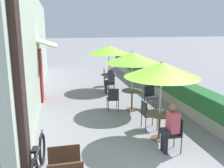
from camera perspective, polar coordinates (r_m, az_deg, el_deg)
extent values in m
cube|color=#B2C1AD|center=(11.25, -16.84, 7.89)|extent=(0.24, 14.85, 4.20)
cube|color=black|center=(4.50, -20.37, 0.36)|extent=(0.12, 0.56, 4.20)
cube|color=maroon|center=(10.65, -15.87, 1.96)|extent=(0.08, 0.96, 2.10)
cube|color=beige|center=(10.47, -14.61, 9.05)|extent=(0.78, 1.80, 0.30)
cube|color=gray|center=(12.28, 9.21, -0.18)|extent=(0.44, 13.85, 0.45)
cube|color=#235B2D|center=(12.18, 9.30, 2.13)|extent=(0.60, 13.16, 0.56)
cylinder|color=brown|center=(7.13, 10.61, -12.12)|extent=(0.44, 0.44, 0.02)
cylinder|color=brown|center=(6.99, 10.73, -9.46)|extent=(0.06, 0.06, 0.72)
cylinder|color=brown|center=(6.86, 10.86, -6.69)|extent=(0.74, 0.74, 0.02)
cylinder|color=#B7B7BC|center=(6.76, 10.98, -4.22)|extent=(0.04, 0.04, 2.08)
cone|color=#8CD138|center=(6.55, 11.32, 3.25)|extent=(1.96, 1.96, 0.39)
sphere|color=#B7B7BC|center=(6.52, 11.40, 5.03)|extent=(0.07, 0.07, 0.07)
cube|color=#232328|center=(6.37, 13.42, -11.13)|extent=(0.41, 0.41, 0.04)
cube|color=#232328|center=(6.37, 15.03, -9.17)|extent=(0.04, 0.38, 0.42)
cylinder|color=#232328|center=(6.54, 11.15, -12.53)|extent=(0.02, 0.02, 0.45)
cylinder|color=#232328|center=(6.25, 12.56, -13.88)|extent=(0.02, 0.02, 0.45)
cylinder|color=#232328|center=(6.68, 14.02, -12.08)|extent=(0.02, 0.02, 0.45)
cylinder|color=#232328|center=(6.40, 15.54, -13.35)|extent=(0.02, 0.02, 0.45)
cylinder|color=#23232D|center=(6.45, 11.53, -12.81)|extent=(0.11, 0.11, 0.47)
cylinder|color=#23232D|center=(6.32, 12.16, -13.41)|extent=(0.11, 0.11, 0.47)
cube|color=#23232D|center=(6.30, 12.72, -10.58)|extent=(0.37, 0.31, 0.12)
cube|color=#AD424C|center=(6.25, 13.75, -8.34)|extent=(0.23, 0.34, 0.50)
sphere|color=brown|center=(6.12, 13.77, -5.14)|extent=(0.20, 0.20, 0.20)
cube|color=#232328|center=(7.57, 8.55, -6.92)|extent=(0.41, 0.41, 0.04)
cube|color=#232328|center=(7.43, 7.27, -5.54)|extent=(0.04, 0.38, 0.42)
cylinder|color=#232328|center=(7.56, 10.28, -8.84)|extent=(0.02, 0.02, 0.45)
cylinder|color=#232328|center=(7.87, 9.22, -7.90)|extent=(0.02, 0.02, 0.45)
cylinder|color=#232328|center=(7.43, 7.71, -9.15)|extent=(0.02, 0.02, 0.45)
cylinder|color=#232328|center=(7.74, 6.74, -8.18)|extent=(0.02, 0.02, 0.45)
cylinder|color=teal|center=(6.93, 11.96, -6.03)|extent=(0.07, 0.07, 0.09)
cylinder|color=brown|center=(9.30, 4.51, -5.80)|extent=(0.44, 0.44, 0.02)
cylinder|color=brown|center=(9.19, 4.55, -3.69)|extent=(0.06, 0.06, 0.72)
cylinder|color=brown|center=(9.09, 4.60, -1.53)|extent=(0.74, 0.74, 0.02)
cylinder|color=#B7B7BC|center=(9.02, 4.63, 0.38)|extent=(0.04, 0.04, 2.08)
cone|color=#8CD138|center=(8.86, 4.74, 6.01)|extent=(1.96, 1.96, 0.39)
sphere|color=#B7B7BC|center=(8.84, 4.76, 7.34)|extent=(0.07, 0.07, 0.07)
cube|color=#232328|center=(9.35, 8.83, -3.00)|extent=(0.43, 0.43, 0.04)
cube|color=#232328|center=(9.46, 8.54, -1.47)|extent=(0.38, 0.06, 0.42)
cylinder|color=#232328|center=(9.20, 8.04, -4.71)|extent=(0.02, 0.02, 0.45)
cylinder|color=#232328|center=(9.30, 10.17, -4.58)|extent=(0.02, 0.02, 0.45)
cylinder|color=#232328|center=(9.53, 7.42, -4.06)|extent=(0.02, 0.02, 0.45)
cylinder|color=#232328|center=(9.63, 9.49, -3.94)|extent=(0.02, 0.02, 0.45)
cube|color=#232328|center=(9.03, 0.15, -3.41)|extent=(0.43, 0.43, 0.04)
cube|color=#232328|center=(8.80, 0.33, -2.45)|extent=(0.38, 0.06, 0.42)
cylinder|color=#232328|center=(9.30, 1.08, -4.38)|extent=(0.02, 0.02, 0.45)
cylinder|color=#232328|center=(9.25, -1.13, -4.48)|extent=(0.02, 0.02, 0.45)
cylinder|color=#232328|center=(8.96, 1.47, -5.07)|extent=(0.02, 0.02, 0.45)
cylinder|color=#232328|center=(8.91, -0.82, -5.18)|extent=(0.02, 0.02, 0.45)
cylinder|color=brown|center=(12.17, -0.73, -1.16)|extent=(0.44, 0.44, 0.02)
cylinder|color=brown|center=(12.09, -0.74, 0.49)|extent=(0.06, 0.06, 0.72)
cylinder|color=brown|center=(12.02, -0.74, 2.15)|extent=(0.74, 0.74, 0.02)
cylinder|color=#B7B7BC|center=(11.96, -0.75, 3.61)|extent=(0.04, 0.04, 2.08)
cone|color=#8CD138|center=(11.84, -0.76, 7.87)|extent=(1.96, 1.96, 0.39)
sphere|color=#B7B7BC|center=(11.83, -0.77, 8.87)|extent=(0.07, 0.07, 0.07)
cube|color=#232328|center=(11.38, -0.46, 0.09)|extent=(0.45, 0.45, 0.04)
cube|color=#232328|center=(11.35, 0.47, 1.14)|extent=(0.08, 0.38, 0.42)
cylinder|color=#232328|center=(11.59, -1.42, -0.81)|extent=(0.02, 0.02, 0.45)
cylinder|color=#232328|center=(11.25, -1.30, -1.25)|extent=(0.02, 0.02, 0.45)
cylinder|color=#232328|center=(11.62, 0.35, -0.77)|extent=(0.02, 0.02, 0.45)
cylinder|color=#232328|center=(11.28, 0.53, -1.21)|extent=(0.02, 0.02, 0.45)
cylinder|color=#23232D|center=(11.50, -1.39, -0.88)|extent=(0.11, 0.11, 0.47)
cylinder|color=#23232D|center=(11.34, -1.33, -1.08)|extent=(0.11, 0.11, 0.47)
cube|color=#23232D|center=(11.35, -0.91, 0.47)|extent=(0.40, 0.34, 0.12)
cube|color=#282D38|center=(11.31, -0.36, 1.72)|extent=(0.26, 0.37, 0.50)
sphere|color=beige|center=(11.24, -0.47, 3.57)|extent=(0.20, 0.20, 0.20)
cube|color=#232328|center=(12.77, -0.99, 1.54)|extent=(0.45, 0.45, 0.04)
cube|color=#232328|center=(12.71, -1.83, 2.45)|extent=(0.08, 0.38, 0.42)
cylinder|color=#232328|center=(12.65, -0.11, 0.39)|extent=(0.02, 0.02, 0.45)
cylinder|color=#232328|center=(13.00, -0.25, 0.74)|extent=(0.02, 0.02, 0.45)
cylinder|color=#232328|center=(12.63, -1.74, 0.36)|extent=(0.02, 0.02, 0.45)
cylinder|color=#232328|center=(12.98, -1.84, 0.71)|extent=(0.02, 0.02, 0.45)
cylinder|color=#232328|center=(11.95, -1.05, 2.37)|extent=(0.07, 0.07, 0.09)
torus|color=black|center=(5.97, -15.67, -14.03)|extent=(0.12, 0.71, 0.70)
cylinder|color=black|center=(5.40, -16.59, -14.84)|extent=(0.11, 0.85, 0.04)
cylinder|color=black|center=(5.32, -16.77, -17.48)|extent=(0.09, 0.63, 0.41)
cylinder|color=black|center=(5.09, -17.18, -15.37)|extent=(0.04, 0.04, 0.25)
cube|color=black|center=(5.04, -17.28, -14.13)|extent=(0.12, 0.23, 0.05)
cylinder|color=black|center=(5.78, -15.96, -10.96)|extent=(0.07, 0.46, 0.03)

